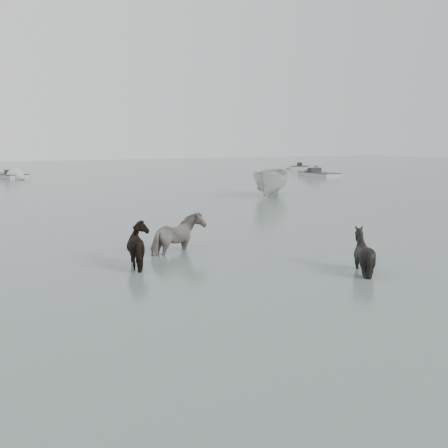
% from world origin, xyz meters
% --- Properties ---
extents(ground, '(140.00, 140.00, 0.00)m').
position_xyz_m(ground, '(0.00, 0.00, 0.00)').
color(ground, '#4B5956').
rests_on(ground, ground).
extents(pony_pinto, '(1.88, 1.46, 1.45)m').
position_xyz_m(pony_pinto, '(-0.41, 2.74, 0.72)').
color(pony_pinto, black).
rests_on(pony_pinto, ground).
extents(pony_dark, '(1.39, 1.52, 1.28)m').
position_xyz_m(pony_dark, '(-1.72, 1.71, 0.64)').
color(pony_dark, black).
rests_on(pony_dark, ground).
extents(pony_black, '(1.55, 1.46, 1.39)m').
position_xyz_m(pony_black, '(2.89, -1.14, 0.69)').
color(pony_black, black).
rests_on(pony_black, ground).
extents(boat_small, '(4.25, 4.33, 1.70)m').
position_xyz_m(boat_small, '(9.52, 14.00, 0.85)').
color(boat_small, '#B3B3AE').
rests_on(boat_small, ground).
extents(skiff_port, '(1.86, 5.37, 0.75)m').
position_xyz_m(skiff_port, '(20.87, 24.78, 0.38)').
color(skiff_port, '#A7AAA7').
rests_on(skiff_port, ground).
extents(skiff_mid, '(3.45, 5.79, 0.75)m').
position_xyz_m(skiff_mid, '(-3.20, 34.61, 0.38)').
color(skiff_mid, '#A4A7A4').
rests_on(skiff_mid, ground).
extents(skiff_star, '(4.21, 3.49, 0.75)m').
position_xyz_m(skiff_star, '(25.98, 34.35, 0.38)').
color(skiff_star, '#BABAB5').
rests_on(skiff_star, ground).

